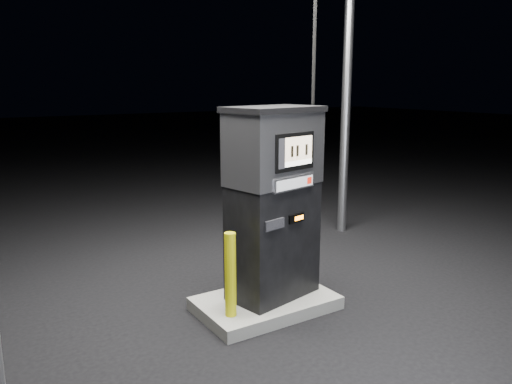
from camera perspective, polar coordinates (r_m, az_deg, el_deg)
ground at (r=6.13m, az=1.09°, el=-13.22°), size 80.00×80.00×0.00m
pump_island at (r=6.10m, az=1.10°, el=-12.58°), size 1.60×1.00×0.15m
fuel_dispenser at (r=5.78m, az=2.04°, el=-1.10°), size 1.29×0.88×4.65m
bollard_left at (r=5.46m, az=-2.95°, el=-9.42°), size 0.15×0.15×0.94m
bollard_right at (r=6.18m, az=6.42°, el=-6.60°), size 0.13×0.13×0.99m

